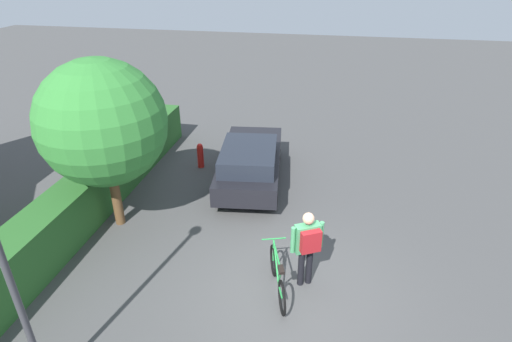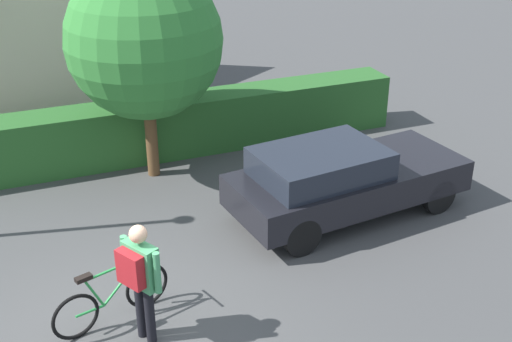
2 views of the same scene
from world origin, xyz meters
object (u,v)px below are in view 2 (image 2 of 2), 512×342
parked_car_near (341,178)px  tree_kerbside (144,41)px  person_rider (140,273)px  fire_hydrant (330,149)px  bicycle (112,298)px

parked_car_near → tree_kerbside: size_ratio=1.05×
parked_car_near → person_rider: size_ratio=2.53×
person_rider → fire_hydrant: bearing=38.5°
parked_car_near → person_rider: person_rider is taller
bicycle → parked_car_near: bearing=18.6°
tree_kerbside → fire_hydrant: bearing=-17.4°
parked_car_near → bicycle: (-4.28, -1.44, -0.34)m
person_rider → parked_car_near: bearing=26.4°
parked_car_near → bicycle: 4.53m
fire_hydrant → tree_kerbside: bearing=162.6°
bicycle → person_rider: (0.30, -0.53, 0.68)m
person_rider → tree_kerbside: tree_kerbside is taller
person_rider → fire_hydrant: (4.69, 3.73, -0.64)m
bicycle → fire_hydrant: (5.00, 3.20, 0.04)m
fire_hydrant → parked_car_near: bearing=-112.1°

